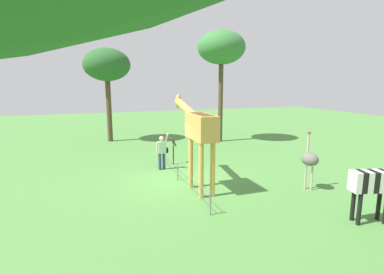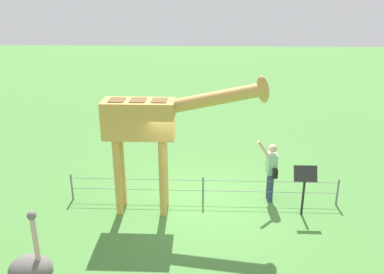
% 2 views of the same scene
% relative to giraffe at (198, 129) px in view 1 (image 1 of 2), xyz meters
% --- Properties ---
extents(ground_plane, '(60.00, 60.00, 0.00)m').
position_rel_giraffe_xyz_m(ground_plane, '(1.19, 0.39, -2.32)').
color(ground_plane, '#4C843D').
extents(giraffe, '(3.93, 0.70, 3.54)m').
position_rel_giraffe_xyz_m(giraffe, '(0.00, 0.00, 0.00)').
color(giraffe, gold).
rests_on(giraffe, ground_plane).
extents(visitor, '(0.57, 0.58, 1.76)m').
position_rel_giraffe_xyz_m(visitor, '(2.97, 0.68, -1.41)').
color(visitor, navy).
rests_on(visitor, ground_plane).
extents(zebra, '(0.76, 1.82, 1.66)m').
position_rel_giraffe_xyz_m(zebra, '(-4.29, -3.79, -1.15)').
color(zebra, black).
rests_on(zebra, ground_plane).
extents(ostrich, '(0.70, 0.56, 2.25)m').
position_rel_giraffe_xyz_m(ostrich, '(-1.47, -3.93, -1.14)').
color(ostrich, '#CC9E93').
rests_on(ostrich, ground_plane).
extents(tree_east, '(3.15, 3.15, 7.38)m').
position_rel_giraffe_xyz_m(tree_east, '(8.30, -4.72, 3.88)').
color(tree_east, brown).
rests_on(tree_east, ground_plane).
extents(tree_northeast, '(3.10, 3.10, 6.26)m').
position_rel_giraffe_xyz_m(tree_northeast, '(10.85, 2.43, 2.79)').
color(tree_northeast, brown).
rests_on(tree_northeast, ground_plane).
extents(info_sign, '(0.56, 0.21, 1.32)m').
position_rel_giraffe_xyz_m(info_sign, '(3.68, -0.07, -1.37)').
color(info_sign, black).
rests_on(info_sign, ground_plane).
extents(wire_fence, '(7.05, 0.05, 0.75)m').
position_rel_giraffe_xyz_m(wire_fence, '(1.19, 0.46, -1.91)').
color(wire_fence, slate).
rests_on(wire_fence, ground_plane).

